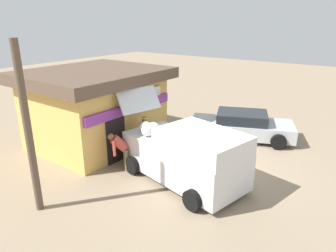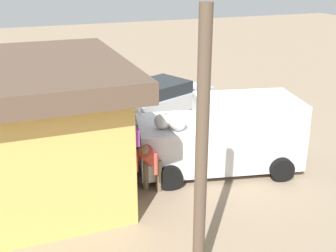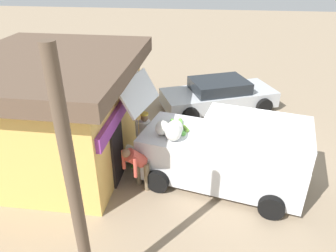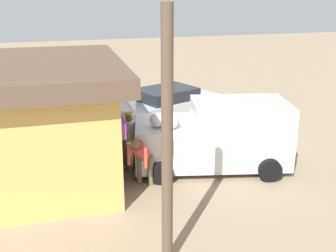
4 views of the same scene
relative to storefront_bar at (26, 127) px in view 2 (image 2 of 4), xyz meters
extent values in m
plane|color=gray|center=(0.85, -5.34, -1.64)|extent=(60.00, 60.00, 0.00)
cube|color=#E0B259|center=(0.00, 0.01, -0.28)|extent=(4.73, 4.04, 2.71)
cube|color=purple|center=(-0.03, -2.03, 0.26)|extent=(4.44, 0.19, 0.36)
cube|color=black|center=(-0.87, -1.99, -0.64)|extent=(0.90, 0.07, 2.00)
cube|color=white|center=(1.00, -2.03, 0.53)|extent=(1.50, 0.08, 0.60)
cube|color=brown|center=(0.00, 0.01, 1.29)|extent=(5.47, 4.77, 0.44)
cube|color=silver|center=(-0.59, -4.74, -0.88)|extent=(2.77, 4.53, 1.18)
cube|color=silver|center=(-0.77, -5.52, -0.02)|extent=(2.34, 2.95, 0.55)
cube|color=black|center=(-1.05, -6.75, -0.05)|extent=(1.57, 0.43, 0.42)
cube|color=silver|center=(-0.07, -2.46, 0.65)|extent=(1.75, 0.87, 0.81)
ellipsoid|color=silver|center=(-0.82, -3.48, -0.08)|extent=(0.51, 0.42, 0.42)
ellipsoid|color=silver|center=(-0.58, -3.17, -0.11)|extent=(0.45, 0.38, 0.38)
ellipsoid|color=silver|center=(-0.58, -3.50, -0.09)|extent=(0.50, 0.41, 0.41)
cylinder|color=#6FA437|center=(-0.29, -3.75, -0.24)|extent=(0.28, 0.20, 0.10)
cylinder|color=#5BB645|center=(-0.51, -3.67, -0.23)|extent=(0.27, 0.23, 0.13)
cylinder|color=#69B347|center=(0.05, -3.59, -0.24)|extent=(0.28, 0.14, 0.11)
cylinder|color=#64B63E|center=(0.07, -3.40, -0.24)|extent=(0.23, 0.22, 0.11)
cube|color=black|center=(-0.11, -2.65, -1.39)|extent=(1.75, 0.48, 0.16)
cube|color=red|center=(-0.82, -2.47, -0.82)|extent=(0.15, 0.09, 0.20)
cube|color=red|center=(0.60, -2.80, -0.82)|extent=(0.15, 0.09, 0.20)
cylinder|color=black|center=(-1.89, -5.91, -1.33)|extent=(0.35, 0.65, 0.62)
cylinder|color=black|center=(0.07, -6.36, -1.33)|extent=(0.35, 0.65, 0.62)
cylinder|color=black|center=(-1.25, -3.12, -1.33)|extent=(0.35, 0.65, 0.62)
cylinder|color=black|center=(0.71, -3.57, -1.33)|extent=(0.35, 0.65, 0.62)
cube|color=#B2B7BC|center=(4.13, -4.78, -1.17)|extent=(3.38, 4.81, 0.59)
cube|color=#1E2328|center=(4.13, -4.78, -0.65)|extent=(2.29, 2.59, 0.44)
cylinder|color=black|center=(4.46, -3.00, -1.32)|extent=(0.45, 0.68, 0.64)
cylinder|color=black|center=(2.65, -3.75, -1.32)|extent=(0.45, 0.68, 0.64)
cylinder|color=black|center=(5.61, -5.80, -1.32)|extent=(0.45, 0.68, 0.64)
cylinder|color=black|center=(3.81, -6.55, -1.32)|extent=(0.45, 0.68, 0.64)
cylinder|color=#726047|center=(0.10, -2.72, -1.25)|extent=(0.15, 0.15, 0.78)
cylinder|color=#726047|center=(0.13, -2.38, -1.25)|extent=(0.15, 0.15, 0.78)
cylinder|color=silver|center=(0.12, -2.55, -0.58)|extent=(0.37, 0.37, 0.55)
sphere|color=brown|center=(0.12, -2.55, -0.20)|extent=(0.21, 0.21, 0.21)
cylinder|color=gold|center=(0.12, -2.55, -0.07)|extent=(0.23, 0.23, 0.05)
cylinder|color=silver|center=(0.09, -2.79, -0.57)|extent=(0.09, 0.09, 0.53)
cylinder|color=silver|center=(0.14, -2.31, -0.57)|extent=(0.09, 0.09, 0.53)
cylinder|color=#726047|center=(-1.23, -2.83, -1.24)|extent=(0.15, 0.15, 0.81)
cylinder|color=#726047|center=(-1.02, -2.57, -1.24)|extent=(0.15, 0.15, 0.81)
cylinder|color=#CC4C3F|center=(-1.28, -2.57, -0.63)|extent=(0.71, 0.67, 0.64)
sphere|color=brown|center=(-1.50, -2.39, -0.36)|extent=(0.22, 0.22, 0.22)
cylinder|color=#CC4C3F|center=(-1.59, -2.63, -0.70)|extent=(0.09, 0.09, 0.54)
cylinder|color=#CC4C3F|center=(-1.29, -2.26, -0.70)|extent=(0.09, 0.09, 0.54)
ellipsoid|color=silver|center=(0.04, -1.99, -1.40)|extent=(0.94, 0.92, 0.49)
cylinder|color=#549D34|center=(-0.19, -2.23, -1.59)|extent=(0.34, 0.12, 0.10)
cylinder|color=#598C3E|center=(-0.06, -2.32, -1.58)|extent=(0.28, 0.30, 0.12)
cylinder|color=#5D9A32|center=(-0.04, -2.28, -1.58)|extent=(0.34, 0.19, 0.13)
cylinder|color=#BF3F33|center=(1.82, -2.41, -1.47)|extent=(0.31, 0.31, 0.35)
cylinder|color=brown|center=(-4.35, -2.38, 0.69)|extent=(0.20, 0.20, 4.67)
camera|label=1|loc=(-8.31, -9.67, 3.43)|focal=32.92mm
camera|label=2|loc=(-9.56, 0.26, 3.46)|focal=44.35mm
camera|label=3|loc=(-7.77, -4.18, 3.88)|focal=33.90mm
camera|label=4|loc=(-10.38, -0.65, 3.20)|focal=42.81mm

